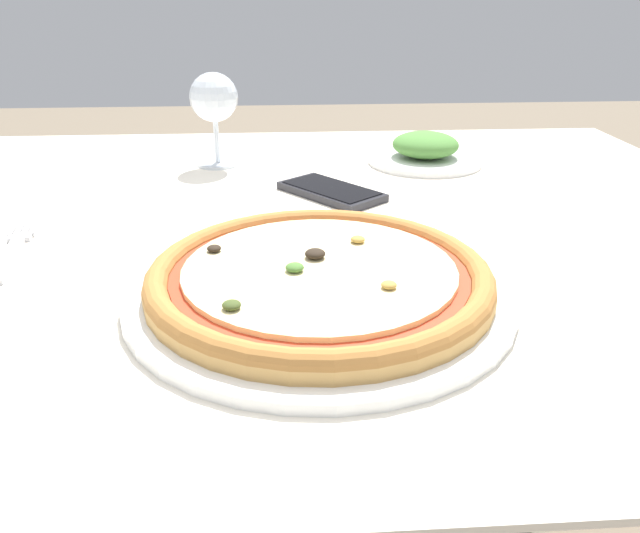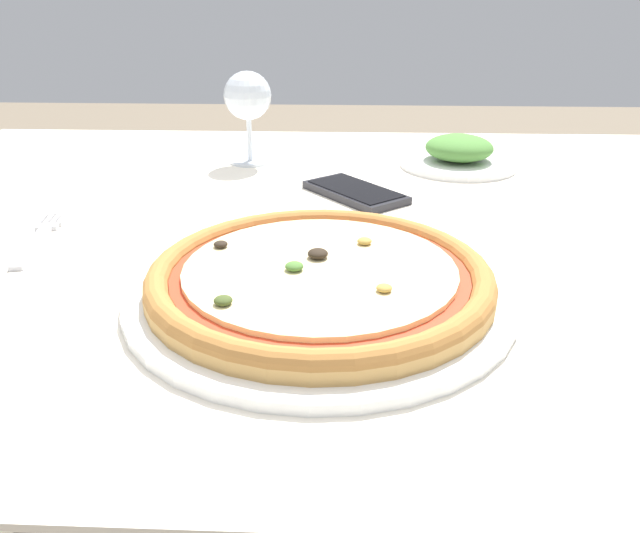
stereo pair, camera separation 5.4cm
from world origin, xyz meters
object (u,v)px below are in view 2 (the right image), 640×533
object	(u,v)px
side_plate	(459,154)
pizza_plate	(320,280)
fork	(41,236)
dining_table	(302,285)
cell_phone	(355,192)
wine_glass_far_left	(248,99)

from	to	relation	value
side_plate	pizza_plate	bearing A→B (deg)	-113.43
fork	dining_table	bearing A→B (deg)	15.49
pizza_plate	cell_phone	xyz separation A→B (m)	(0.03, 0.30, -0.01)
fork	cell_phone	bearing A→B (deg)	25.19
dining_table	pizza_plate	world-z (taller)	pizza_plate
wine_glass_far_left	side_plate	bearing A→B (deg)	-1.76
wine_glass_far_left	cell_phone	bearing A→B (deg)	-45.15
cell_phone	fork	bearing A→B (deg)	-154.81
dining_table	side_plate	world-z (taller)	side_plate
dining_table	pizza_plate	distance (m)	0.24
pizza_plate	cell_phone	world-z (taller)	pizza_plate
fork	wine_glass_far_left	size ratio (longest dim) A/B	1.21
dining_table	cell_phone	bearing A→B (deg)	52.40
fork	cell_phone	xyz separation A→B (m)	(0.35, 0.17, 0.00)
pizza_plate	wine_glass_far_left	distance (m)	0.49
fork	side_plate	distance (m)	0.61
cell_phone	side_plate	world-z (taller)	side_plate
fork	wine_glass_far_left	distance (m)	0.39
dining_table	fork	xyz separation A→B (m)	(-0.29, -0.08, 0.09)
pizza_plate	side_plate	bearing A→B (deg)	66.57
fork	pizza_plate	bearing A→B (deg)	-22.24
dining_table	cell_phone	size ratio (longest dim) A/B	7.95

